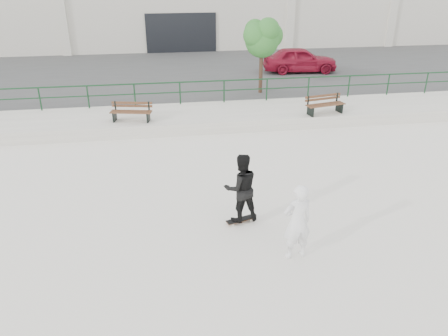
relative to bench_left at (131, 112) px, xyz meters
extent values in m
plane|color=silver|center=(3.09, -8.76, -0.87)|extent=(120.00, 120.00, 0.00)
cube|color=#BCB7AB|center=(3.09, 0.74, -0.62)|extent=(30.00, 3.00, 0.50)
cube|color=#3F3F3F|center=(3.09, 9.24, -0.62)|extent=(60.00, 14.00, 0.50)
cylinder|color=#163E21|center=(3.09, 2.04, 0.63)|extent=(28.00, 0.06, 0.06)
cylinder|color=#163E21|center=(3.09, 2.04, 0.18)|extent=(28.00, 0.05, 0.05)
cylinder|color=#163E21|center=(-3.91, 2.04, 0.13)|extent=(0.06, 0.06, 1.00)
cylinder|color=#163E21|center=(-1.91, 2.04, 0.13)|extent=(0.06, 0.06, 1.00)
cylinder|color=#163E21|center=(0.09, 2.04, 0.13)|extent=(0.06, 0.06, 1.00)
cylinder|color=#163E21|center=(2.09, 2.04, 0.13)|extent=(0.06, 0.06, 1.00)
cylinder|color=#163E21|center=(4.09, 2.04, 0.13)|extent=(0.06, 0.06, 1.00)
cylinder|color=#163E21|center=(6.09, 2.04, 0.13)|extent=(0.06, 0.06, 1.00)
cylinder|color=#163E21|center=(8.09, 2.04, 0.13)|extent=(0.06, 0.06, 1.00)
cylinder|color=#163E21|center=(10.09, 2.04, 0.13)|extent=(0.06, 0.06, 1.00)
cylinder|color=#163E21|center=(12.09, 2.04, 0.13)|extent=(0.06, 0.06, 1.00)
cylinder|color=#163E21|center=(14.09, 2.04, 0.13)|extent=(0.06, 0.06, 1.00)
cube|color=black|center=(3.09, 15.19, 0.73)|extent=(5.00, 0.15, 3.20)
cube|color=beige|center=(-4.91, 15.14, 2.23)|extent=(0.60, 0.25, 6.20)
cube|color=beige|center=(11.09, 15.14, 2.23)|extent=(0.60, 0.25, 6.20)
cube|color=beige|center=(19.09, 15.14, 2.23)|extent=(0.60, 0.25, 6.20)
cube|color=#4F2B1B|center=(-0.05, -0.22, 0.02)|extent=(1.63, 0.45, 0.04)
cube|color=#4F2B1B|center=(-0.01, -0.06, 0.02)|extent=(1.63, 0.45, 0.04)
cube|color=#4F2B1B|center=(0.02, 0.10, 0.02)|extent=(1.63, 0.45, 0.04)
cube|color=#4F2B1B|center=(0.04, 0.17, 0.19)|extent=(1.61, 0.38, 0.09)
cube|color=#4F2B1B|center=(0.04, 0.17, 0.32)|extent=(1.61, 0.38, 0.09)
cube|color=black|center=(-0.68, 0.08, -0.18)|extent=(0.15, 0.46, 0.38)
cube|color=black|center=(-0.63, 0.32, 0.19)|extent=(0.06, 0.06, 0.38)
cube|color=black|center=(0.66, -0.20, -0.18)|extent=(0.15, 0.46, 0.38)
cube|color=black|center=(0.71, 0.03, 0.19)|extent=(0.06, 0.06, 0.38)
cube|color=#4F2B1B|center=(8.05, -0.53, 0.03)|extent=(1.69, 0.47, 0.04)
cube|color=#4F2B1B|center=(8.02, -0.36, 0.03)|extent=(1.69, 0.47, 0.04)
cube|color=#4F2B1B|center=(7.98, -0.20, 0.03)|extent=(1.69, 0.47, 0.04)
cube|color=#4F2B1B|center=(7.97, -0.12, 0.21)|extent=(1.68, 0.39, 0.09)
cube|color=#4F2B1B|center=(7.97, -0.12, 0.35)|extent=(1.68, 0.39, 0.09)
cube|color=black|center=(7.32, -0.51, -0.18)|extent=(0.15, 0.48, 0.40)
cube|color=black|center=(7.27, -0.27, 0.21)|extent=(0.07, 0.06, 0.40)
cube|color=black|center=(8.71, -0.21, -0.18)|extent=(0.15, 0.48, 0.40)
cube|color=black|center=(8.66, 0.03, 0.21)|extent=(0.07, 0.06, 0.40)
cylinder|color=#3F281F|center=(6.12, 3.44, 0.70)|extent=(0.18, 0.18, 2.14)
sphere|color=#296826|center=(6.12, 3.44, 2.13)|extent=(1.61, 1.61, 1.61)
sphere|color=#296826|center=(6.57, 3.71, 2.30)|extent=(1.25, 1.25, 1.25)
sphere|color=#296826|center=(5.76, 3.26, 2.39)|extent=(1.16, 1.16, 1.16)
sphere|color=#296826|center=(6.30, 3.08, 2.66)|extent=(1.07, 1.07, 1.07)
sphere|color=#296826|center=(5.85, 3.80, 2.57)|extent=(0.98, 0.98, 0.98)
imported|color=maroon|center=(9.46, 7.57, 0.35)|extent=(4.37, 2.05, 1.45)
cube|color=black|center=(3.01, -7.46, -0.79)|extent=(0.80, 0.42, 0.02)
cube|color=brown|center=(3.01, -7.46, -0.80)|extent=(0.80, 0.42, 0.01)
cube|color=gray|center=(2.76, -7.54, -0.83)|extent=(0.10, 0.17, 0.03)
cube|color=gray|center=(3.26, -7.39, -0.83)|extent=(0.10, 0.17, 0.03)
cylinder|color=beige|center=(2.79, -7.63, -0.85)|extent=(0.06, 0.04, 0.06)
cylinder|color=beige|center=(2.74, -7.44, -0.85)|extent=(0.06, 0.04, 0.06)
cylinder|color=beige|center=(3.29, -7.48, -0.85)|extent=(0.06, 0.04, 0.06)
cylinder|color=beige|center=(3.24, -7.29, -0.85)|extent=(0.06, 0.04, 0.06)
imported|color=black|center=(3.01, -7.46, 0.15)|extent=(0.98, 0.80, 1.86)
imported|color=white|center=(3.98, -9.12, 0.06)|extent=(0.73, 0.53, 1.87)
camera|label=1|loc=(1.02, -17.18, 5.31)|focal=35.00mm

